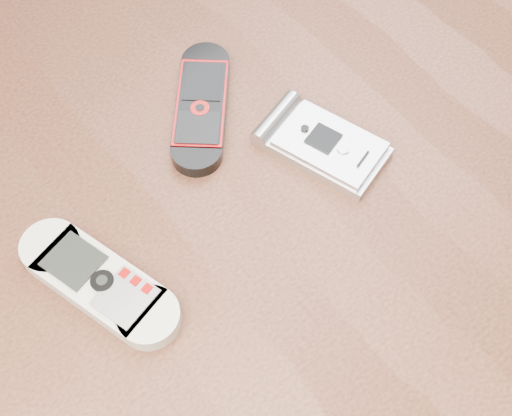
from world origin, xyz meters
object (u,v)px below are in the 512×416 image
(motorola_razr, at_px, (326,145))
(nokia_white, at_px, (99,282))
(nokia_black_red, at_px, (201,106))
(table, at_px, (252,278))

(motorola_razr, bearing_deg, nokia_white, 159.69)
(nokia_black_red, bearing_deg, nokia_white, -110.06)
(table, distance_m, nokia_white, 0.17)
(nokia_white, relative_size, motorola_razr, 1.29)
(nokia_black_red, bearing_deg, motorola_razr, -20.06)
(nokia_white, bearing_deg, nokia_black_red, 13.13)
(motorola_razr, bearing_deg, nokia_black_red, 101.74)
(table, bearing_deg, nokia_black_red, 73.09)
(nokia_white, distance_m, nokia_black_red, 0.18)
(table, xyz_separation_m, nokia_white, (-0.12, 0.02, 0.11))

